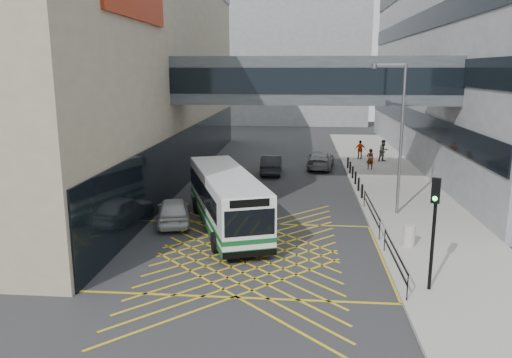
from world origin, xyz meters
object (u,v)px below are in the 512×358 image
(car_dark, at_px, (271,164))
(street_lamp, at_px, (398,130))
(car_white, at_px, (174,210))
(bus, at_px, (226,198))
(litter_bin, at_px, (409,236))
(pedestrian_c, at_px, (360,150))
(pedestrian_a, at_px, (370,159))
(pedestrian_b, at_px, (383,151))
(traffic_light, at_px, (434,218))
(car_silver, at_px, (321,159))

(car_dark, height_order, street_lamp, street_lamp)
(car_white, bearing_deg, bus, 158.47)
(bus, distance_m, litter_bin, 9.35)
(pedestrian_c, bearing_deg, car_white, 56.15)
(pedestrian_a, xyz_separation_m, pedestrian_b, (1.67, 3.81, 0.11))
(pedestrian_a, bearing_deg, litter_bin, 76.33)
(pedestrian_c, bearing_deg, traffic_light, 85.84)
(pedestrian_b, bearing_deg, pedestrian_a, -143.92)
(litter_bin, xyz_separation_m, pedestrian_b, (2.28, 22.10, 0.46))
(bus, distance_m, pedestrian_c, 22.83)
(car_silver, bearing_deg, street_lamp, 112.52)
(bus, relative_size, litter_bin, 10.90)
(car_dark, distance_m, pedestrian_a, 8.16)
(pedestrian_a, bearing_deg, traffic_light, 76.11)
(car_silver, height_order, traffic_light, traffic_light)
(car_dark, bearing_deg, pedestrian_a, -169.52)
(traffic_light, xyz_separation_m, litter_bin, (0.25, 4.84, -2.30))
(car_dark, bearing_deg, traffic_light, 107.49)
(car_dark, bearing_deg, litter_bin, 113.01)
(car_white, relative_size, car_silver, 0.92)
(street_lamp, bearing_deg, car_dark, 137.79)
(car_dark, xyz_separation_m, traffic_light, (7.14, -21.53, 2.20))
(car_dark, relative_size, litter_bin, 4.84)
(bus, height_order, car_silver, bus)
(traffic_light, relative_size, litter_bin, 4.34)
(car_silver, bearing_deg, litter_bin, 107.55)
(bus, xyz_separation_m, pedestrian_a, (9.56, 15.78, -0.58))
(car_silver, distance_m, litter_bin, 19.48)
(car_silver, bearing_deg, pedestrian_a, 174.91)
(car_dark, bearing_deg, car_white, 71.09)
(traffic_light, xyz_separation_m, pedestrian_c, (0.63, 28.17, -1.95))
(car_silver, xyz_separation_m, traffic_light, (3.12, -24.03, 2.17))
(car_white, height_order, car_dark, car_dark)
(car_dark, distance_m, litter_bin, 18.25)
(bus, xyz_separation_m, car_white, (-2.92, 0.39, -0.85))
(car_white, distance_m, traffic_light, 14.15)
(car_silver, xyz_separation_m, litter_bin, (3.37, -19.19, -0.13))
(pedestrian_b, distance_m, pedestrian_c, 2.27)
(car_silver, height_order, pedestrian_c, pedestrian_c)
(pedestrian_c, bearing_deg, litter_bin, 86.18)
(pedestrian_b, xyz_separation_m, pedestrian_c, (-1.90, 1.24, -0.11))
(car_white, bearing_deg, car_dark, -121.95)
(street_lamp, distance_m, pedestrian_a, 13.37)
(traffic_light, bearing_deg, car_silver, 119.35)
(car_dark, xyz_separation_m, pedestrian_b, (9.67, 5.41, 0.36))
(street_lamp, distance_m, pedestrian_c, 18.25)
(car_dark, height_order, pedestrian_a, pedestrian_a)
(bus, bearing_deg, car_dark, 64.27)
(bus, xyz_separation_m, pedestrian_c, (9.34, 20.82, -0.59))
(pedestrian_a, bearing_deg, car_silver, -24.45)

